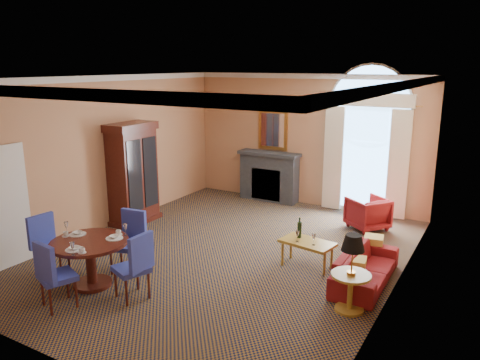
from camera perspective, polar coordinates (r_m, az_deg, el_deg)
The scene contains 12 objects.
ground at distance 8.80m, azimuth -1.65°, elevation -8.93°, with size 7.50×7.50×0.00m, color #101834.
room_envelope at distance 8.74m, azimuth 0.41°, elevation 7.97°, with size 6.04×7.52×3.45m.
armoire at distance 10.46m, azimuth -12.93°, elevation 0.58°, with size 0.63×1.12×2.21m.
dining_table at distance 7.75m, azimuth -17.80°, elevation -8.45°, with size 1.20×1.20×0.96m.
dining_chair_north at distance 8.17m, azimuth -13.31°, elevation -6.71°, with size 0.58×0.58×1.04m.
dining_chair_south at distance 7.20m, azimuth -21.97°, elevation -10.30°, with size 0.60×0.60×1.04m.
dining_chair_east at distance 7.14m, azimuth -12.55°, elevation -9.76°, with size 0.60×0.60×1.04m.
dining_chair_west at distance 8.36m, azimuth -22.46°, elevation -6.95°, with size 0.57×0.57×1.04m.
sofa at distance 7.87m, azimuth 15.05°, elevation -10.26°, with size 1.78×0.70×0.52m, color maroon.
armchair at distance 10.31m, azimuth 15.29°, elevation -3.92°, with size 0.73×0.75×0.69m, color maroon.
coffee_table at distance 8.20m, azimuth 8.13°, elevation -7.57°, with size 0.98×0.65×0.83m.
side_table at distance 6.80m, azimuth 13.48°, elevation -9.95°, with size 0.56×0.56×1.12m.
Camera 1 is at (4.27, -6.88, 3.43)m, focal length 35.00 mm.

